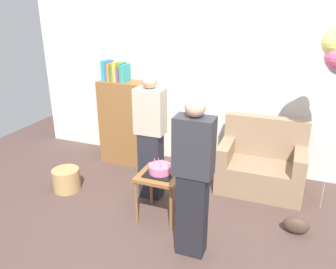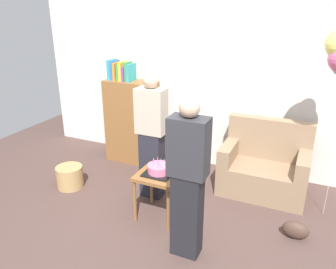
# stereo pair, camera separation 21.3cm
# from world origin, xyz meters

# --- Properties ---
(ground_plane) EXTENTS (8.00, 8.00, 0.00)m
(ground_plane) POSITION_xyz_m (0.00, 0.00, 0.00)
(ground_plane) COLOR #4C3833
(wall_back) EXTENTS (6.00, 0.10, 2.70)m
(wall_back) POSITION_xyz_m (0.00, 2.05, 1.35)
(wall_back) COLOR silver
(wall_back) RESTS_ON ground_plane
(couch) EXTENTS (1.10, 0.70, 0.96)m
(couch) POSITION_xyz_m (0.83, 1.51, 0.34)
(couch) COLOR #8C7054
(couch) RESTS_ON ground_plane
(bookshelf) EXTENTS (0.80, 0.36, 1.60)m
(bookshelf) POSITION_xyz_m (-1.26, 1.62, 0.69)
(bookshelf) COLOR brown
(bookshelf) RESTS_ON ground_plane
(side_table) EXTENTS (0.48, 0.48, 0.56)m
(side_table) POSITION_xyz_m (-0.19, 0.40, 0.48)
(side_table) COLOR brown
(side_table) RESTS_ON ground_plane
(birthday_cake) EXTENTS (0.32, 0.32, 0.17)m
(birthday_cake) POSITION_xyz_m (-0.19, 0.40, 0.61)
(birthday_cake) COLOR black
(birthday_cake) RESTS_ON side_table
(person_blowing_candles) EXTENTS (0.36, 0.22, 1.63)m
(person_blowing_candles) POSITION_xyz_m (-0.48, 0.79, 0.83)
(person_blowing_candles) COLOR #23232D
(person_blowing_candles) RESTS_ON ground_plane
(person_holding_cake) EXTENTS (0.36, 0.22, 1.63)m
(person_holding_cake) POSITION_xyz_m (0.33, -0.05, 0.83)
(person_holding_cake) COLOR black
(person_holding_cake) RESTS_ON ground_plane
(wicker_basket) EXTENTS (0.36, 0.36, 0.30)m
(wicker_basket) POSITION_xyz_m (-1.61, 0.51, 0.15)
(wicker_basket) COLOR #A88451
(wicker_basket) RESTS_ON ground_plane
(handbag) EXTENTS (0.28, 0.14, 0.20)m
(handbag) POSITION_xyz_m (1.32, 0.63, 0.10)
(handbag) COLOR #473328
(handbag) RESTS_ON ground_plane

